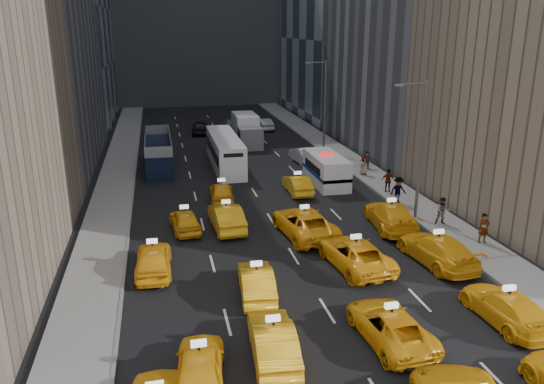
{
  "coord_description": "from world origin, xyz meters",
  "views": [
    {
      "loc": [
        -6.87,
        -18.03,
        12.2
      ],
      "look_at": [
        -0.01,
        13.6,
        2.0
      ],
      "focal_mm": 35.0,
      "sensor_mm": 36.0,
      "label": 1
    }
  ],
  "objects_px": {
    "city_bus": "(225,151)",
    "pedestrian_0": "(484,228)",
    "double_decker": "(159,151)",
    "box_truck": "(247,130)",
    "nypd_van": "(326,170)"
  },
  "relations": [
    {
      "from": "double_decker",
      "to": "box_truck",
      "type": "height_order",
      "value": "box_truck"
    },
    {
      "from": "city_bus",
      "to": "pedestrian_0",
      "type": "bearing_deg",
      "value": -63.39
    },
    {
      "from": "double_decker",
      "to": "city_bus",
      "type": "bearing_deg",
      "value": -16.91
    },
    {
      "from": "city_bus",
      "to": "pedestrian_0",
      "type": "distance_m",
      "value": 24.33
    },
    {
      "from": "double_decker",
      "to": "city_bus",
      "type": "height_order",
      "value": "double_decker"
    },
    {
      "from": "city_bus",
      "to": "box_truck",
      "type": "relative_size",
      "value": 1.58
    },
    {
      "from": "nypd_van",
      "to": "pedestrian_0",
      "type": "height_order",
      "value": "nypd_van"
    },
    {
      "from": "nypd_van",
      "to": "box_truck",
      "type": "xyz_separation_m",
      "value": [
        -3.71,
        15.97,
        0.38
      ]
    },
    {
      "from": "double_decker",
      "to": "box_truck",
      "type": "xyz_separation_m",
      "value": [
        9.3,
        7.67,
        0.11
      ]
    },
    {
      "from": "box_truck",
      "to": "pedestrian_0",
      "type": "height_order",
      "value": "box_truck"
    },
    {
      "from": "box_truck",
      "to": "double_decker",
      "type": "bearing_deg",
      "value": -136.83
    },
    {
      "from": "nypd_van",
      "to": "city_bus",
      "type": "xyz_separation_m",
      "value": [
        -7.19,
        7.2,
        0.24
      ]
    },
    {
      "from": "box_truck",
      "to": "pedestrian_0",
      "type": "xyz_separation_m",
      "value": [
        8.79,
        -29.78,
        -0.5
      ]
    },
    {
      "from": "nypd_van",
      "to": "city_bus",
      "type": "bearing_deg",
      "value": 130.59
    },
    {
      "from": "box_truck",
      "to": "pedestrian_0",
      "type": "distance_m",
      "value": 31.06
    }
  ]
}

